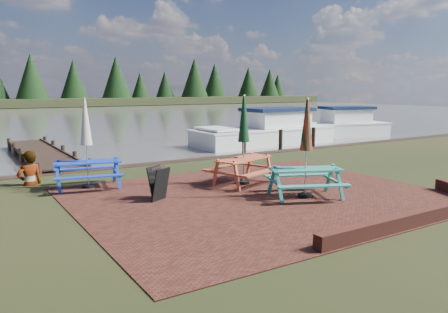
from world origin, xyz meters
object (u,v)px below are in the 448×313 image
jetty (41,153)px  boat_near (266,133)px  chalkboard (159,183)px  picnic_table_blue (87,157)px  boat_far (337,127)px  picnic_table_teal (306,164)px  picnic_table_red (244,154)px  person (28,151)px

jetty → boat_near: 10.95m
chalkboard → jetty: size_ratio=0.09×
picnic_table_blue → jetty: (-0.04, 6.98, -0.75)m
boat_near → boat_far: size_ratio=1.14×
boat_far → chalkboard: bearing=134.0°
picnic_table_teal → jetty: bearing=135.8°
jetty → boat_far: size_ratio=1.34×
picnic_table_red → picnic_table_blue: 4.34m
picnic_table_teal → boat_far: (12.49, 10.75, -0.46)m
picnic_table_red → jetty: picnic_table_red is taller
boat_far → person: size_ratio=3.47×
boat_near → picnic_table_teal: bearing=146.1°
boat_far → person: (-18.16, -5.52, 0.58)m
boat_near → picnic_table_blue: bearing=118.2°
picnic_table_red → person: picnic_table_red is taller
chalkboard → jetty: chalkboard is taller
picnic_table_red → person: (-5.23, 3.13, 0.09)m
picnic_table_teal → picnic_table_blue: size_ratio=1.00×
picnic_table_blue → boat_far: 18.15m
jetty → person: size_ratio=4.64×
picnic_table_red → picnic_table_blue: bearing=135.9°
picnic_table_teal → picnic_table_red: (-0.44, 2.10, 0.02)m
jetty → chalkboard: bearing=-82.9°
picnic_table_red → boat_far: picnic_table_red is taller
picnic_table_teal → boat_near: size_ratio=0.32×
picnic_table_teal → person: size_ratio=1.26×
picnic_table_red → chalkboard: size_ratio=3.06×
boat_near → chalkboard: bearing=129.6°
picnic_table_blue → boat_near: bearing=40.7°
boat_near → boat_far: boat_near is taller
picnic_table_teal → boat_far: picnic_table_teal is taller
boat_near → person: bearing=110.6°
jetty → boat_far: boat_far is taller
chalkboard → boat_near: boat_near is taller
picnic_table_red → picnic_table_blue: picnic_table_red is taller
chalkboard → boat_near: bearing=13.5°
picnic_table_teal → jetty: picnic_table_teal is taller
chalkboard → jetty: 9.32m
boat_far → picnic_table_red: bearing=137.9°
boat_near → boat_far: bearing=-84.3°
picnic_table_blue → jetty: size_ratio=0.27×
picnic_table_red → picnic_table_teal: bearing=-96.5°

